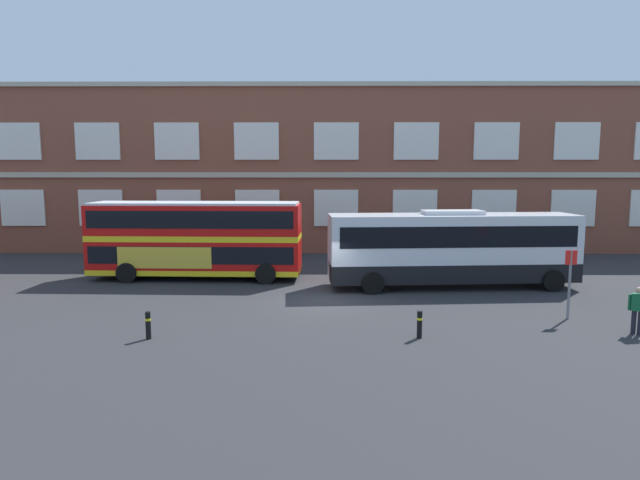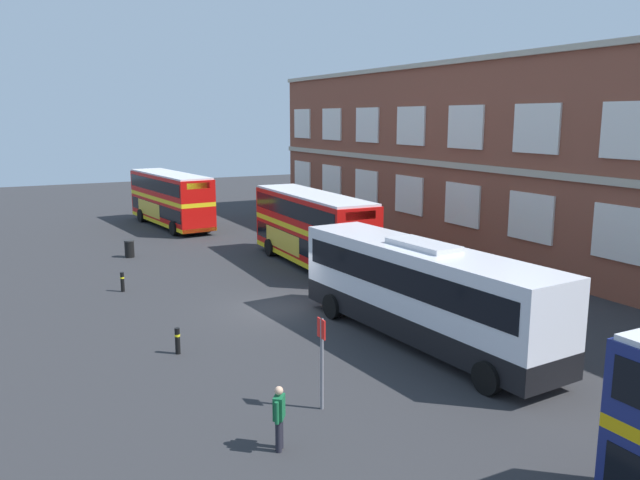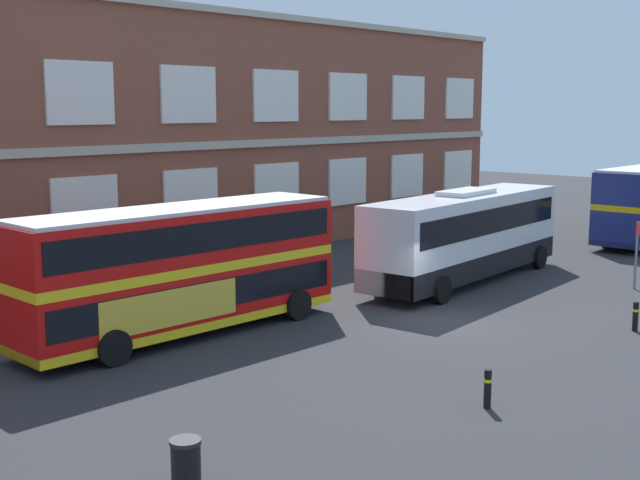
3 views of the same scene
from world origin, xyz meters
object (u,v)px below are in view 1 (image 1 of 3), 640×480
waiting_passenger (638,308)px  safety_bollard_east (148,325)px  bus_stand_flag (570,278)px  safety_bollard_west (420,324)px  double_decker_middle (196,238)px  touring_coach (452,249)px

waiting_passenger → safety_bollard_east: size_ratio=1.79×
bus_stand_flag → safety_bollard_east: size_ratio=2.84×
safety_bollard_west → safety_bollard_east: 9.29m
double_decker_middle → safety_bollard_west: bearing=-46.0°
double_decker_middle → touring_coach: size_ratio=0.91×
waiting_passenger → safety_bollard_east: bearing=-177.7°
double_decker_middle → touring_coach: double_decker_middle is taller
double_decker_middle → bus_stand_flag: size_ratio=4.10×
bus_stand_flag → safety_bollard_east: (-15.48, -2.69, -1.14)m
touring_coach → safety_bollard_west: touring_coach is taller
double_decker_middle → bus_stand_flag: double_decker_middle is taller
safety_bollard_west → safety_bollard_east: same height
bus_stand_flag → safety_bollard_east: bus_stand_flag is taller
double_decker_middle → waiting_passenger: (17.78, -9.90, -1.22)m
touring_coach → bus_stand_flag: (3.22, -5.83, -0.27)m
touring_coach → safety_bollard_east: size_ratio=12.79×
safety_bollard_east → bus_stand_flag: bearing=9.8°
touring_coach → safety_bollard_west: (-2.96, -8.34, -1.42)m
double_decker_middle → safety_bollard_east: 10.74m
safety_bollard_west → safety_bollard_east: size_ratio=1.00×
safety_bollard_west → double_decker_middle: bearing=134.0°
touring_coach → bus_stand_flag: bearing=-61.1°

